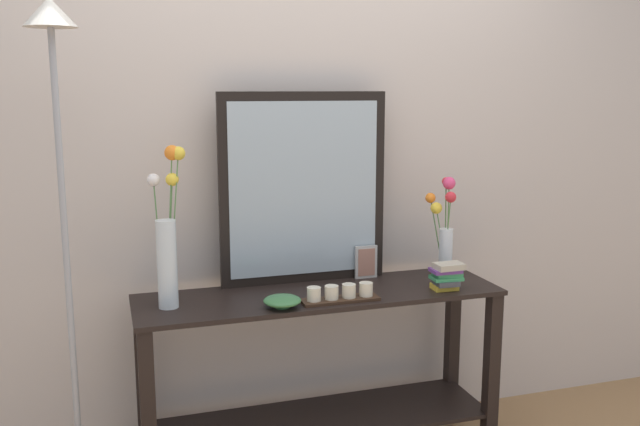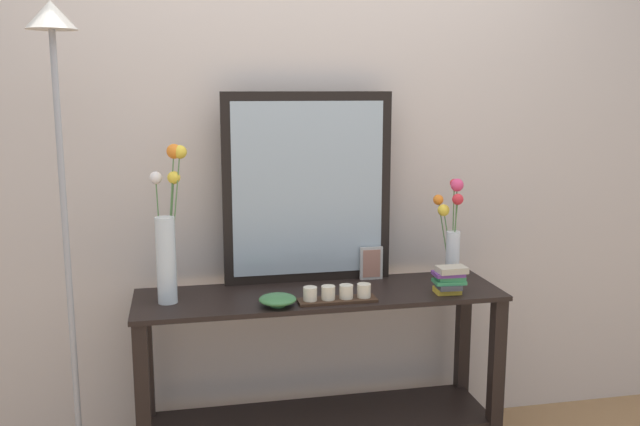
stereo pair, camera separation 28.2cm
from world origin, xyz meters
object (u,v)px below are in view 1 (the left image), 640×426
(console_table, at_px, (320,359))
(vase_right, at_px, (444,229))
(candle_tray, at_px, (340,294))
(book_stack, at_px, (447,276))
(picture_frame_small, at_px, (366,262))
(floor_lamp, at_px, (61,180))
(mirror_leaning, at_px, (304,189))
(decorative_bowl, at_px, (282,301))
(tall_vase_left, at_px, (168,240))

(console_table, relative_size, vase_right, 3.37)
(console_table, height_order, vase_right, vase_right)
(console_table, height_order, candle_tray, candle_tray)
(book_stack, bearing_deg, vase_right, 66.36)
(picture_frame_small, bearing_deg, candle_tray, -127.86)
(floor_lamp, bearing_deg, console_table, 4.45)
(mirror_leaning, distance_m, decorative_bowl, 0.54)
(book_stack, distance_m, floor_lamp, 1.58)
(picture_frame_small, xyz_separation_m, decorative_bowl, (-0.47, -0.30, -0.05))
(vase_right, relative_size, book_stack, 3.38)
(vase_right, bearing_deg, console_table, -174.20)
(console_table, relative_size, decorative_bowl, 10.29)
(picture_frame_small, height_order, book_stack, picture_frame_small)
(console_table, distance_m, picture_frame_small, 0.48)
(candle_tray, bearing_deg, tall_vase_left, 166.95)
(vase_right, bearing_deg, candle_tray, -160.78)
(book_stack, relative_size, floor_lamp, 0.07)
(tall_vase_left, relative_size, floor_lamp, 0.33)
(tall_vase_left, bearing_deg, floor_lamp, -165.63)
(vase_right, xyz_separation_m, floor_lamp, (-1.59, -0.14, 0.30))
(vase_right, bearing_deg, tall_vase_left, -177.95)
(candle_tray, relative_size, book_stack, 2.36)
(candle_tray, xyz_separation_m, decorative_bowl, (-0.24, -0.01, -0.00))
(tall_vase_left, distance_m, decorative_bowl, 0.50)
(console_table, bearing_deg, decorative_bowl, -144.47)
(tall_vase_left, bearing_deg, console_table, -1.66)
(console_table, xyz_separation_m, candle_tray, (0.04, -0.13, 0.32))
(mirror_leaning, height_order, book_stack, mirror_leaning)
(picture_frame_small, distance_m, floor_lamp, 1.35)
(mirror_leaning, height_order, vase_right, mirror_leaning)
(console_table, relative_size, mirror_leaning, 1.84)
(console_table, relative_size, picture_frame_small, 10.35)
(picture_frame_small, height_order, decorative_bowl, picture_frame_small)
(candle_tray, relative_size, picture_frame_small, 2.14)
(vase_right, distance_m, floor_lamp, 1.62)
(tall_vase_left, distance_m, floor_lamp, 0.46)
(console_table, xyz_separation_m, book_stack, (0.53, -0.12, 0.36))
(floor_lamp, bearing_deg, vase_right, 4.96)
(candle_tray, bearing_deg, console_table, 107.58)
(tall_vase_left, relative_size, vase_right, 1.37)
(candle_tray, bearing_deg, decorative_bowl, -178.03)
(floor_lamp, bearing_deg, decorative_bowl, -4.86)
(picture_frame_small, bearing_deg, decorative_bowl, -147.61)
(console_table, relative_size, candle_tray, 4.83)
(mirror_leaning, relative_size, picture_frame_small, 5.61)
(console_table, height_order, book_stack, book_stack)
(tall_vase_left, xyz_separation_m, book_stack, (1.14, -0.14, -0.20))
(tall_vase_left, bearing_deg, mirror_leaning, 15.55)
(tall_vase_left, height_order, floor_lamp, floor_lamp)
(console_table, bearing_deg, candle_tray, -72.42)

